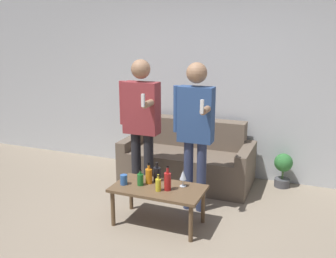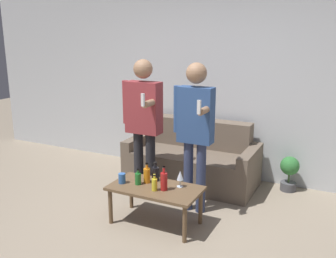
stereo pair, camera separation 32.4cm
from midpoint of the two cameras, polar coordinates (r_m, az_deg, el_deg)
The scene contains 14 objects.
ground_plane at distance 3.83m, azimuth -2.82°, elevation -16.86°, with size 16.00×16.00×0.00m, color gray.
wall_back at distance 5.31m, azimuth 8.54°, elevation 7.34°, with size 8.00×0.06×2.70m.
couch at distance 5.14m, azimuth 5.60°, elevation -4.85°, with size 1.73×0.82×0.83m.
coffee_table at distance 3.99m, azimuth 0.41°, elevation -9.52°, with size 0.96×0.52×0.42m.
bottle_orange at distance 4.01m, azimuth -2.27°, elevation -7.54°, with size 0.07×0.07×0.17m.
bottle_green at distance 4.10m, azimuth 0.35°, elevation -6.81°, with size 0.08×0.08×0.21m.
bottle_dark at distance 4.05m, azimuth -0.94°, elevation -7.04°, with size 0.07×0.07×0.22m.
bottle_yellow at distance 3.86m, azimuth 1.81°, elevation -7.92°, with size 0.07×0.07×0.26m.
bottle_red at distance 3.86m, azimuth 0.36°, elevation -8.43°, with size 0.06×0.06×0.18m.
wine_glass_near at distance 3.94m, azimuth 4.24°, elevation -7.17°, with size 0.07×0.07×0.18m.
cup_on_table at distance 4.06m, azimuth -4.75°, elevation -7.53°, with size 0.08×0.08×0.11m.
person_standing_left at distance 4.47m, azimuth -1.71°, elevation 1.69°, with size 0.50×0.44×1.70m.
person_standing_right at distance 4.10m, azimuth 6.40°, elevation 0.60°, with size 0.46×0.43×1.69m.
potted_plant at distance 5.13m, azimuth 19.76°, elevation -6.04°, with size 0.24×0.24×0.46m.
Camera 2 is at (1.76, -2.79, 1.98)m, focal length 40.00 mm.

